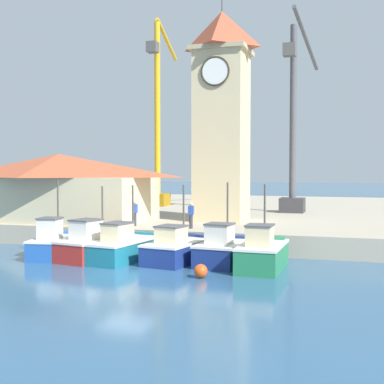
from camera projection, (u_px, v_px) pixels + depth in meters
ground_plane at (126, 273)px, 25.46m from camera, size 300.00×300.00×0.00m
quay_wharf at (242, 214)px, 50.73m from camera, size 120.00×40.00×1.26m
fishing_boat_far_left at (55, 244)px, 29.91m from camera, size 2.53×4.35×4.32m
fishing_boat_left_outer at (95, 245)px, 29.50m from camera, size 2.91×5.20×3.98m
fishing_boat_left_inner at (126, 247)px, 28.95m from camera, size 2.63×5.41×4.06m
fishing_boat_mid_left at (178, 249)px, 28.45m from camera, size 2.91×4.99×4.10m
fishing_boat_center at (224, 250)px, 27.83m from camera, size 2.48×4.37×4.25m
fishing_boat_mid_right at (262, 253)px, 26.38m from camera, size 2.16×4.40×4.18m
clock_tower at (222, 112)px, 37.55m from camera, size 3.92×3.92×16.27m
warehouse_left at (58, 187)px, 37.70m from camera, size 13.19×6.80×4.71m
port_crane_near at (294, 137)px, 44.75m from camera, size 2.39×10.57×17.17m
port_crane_far at (158, 136)px, 52.02m from camera, size 2.00×7.45×18.22m
mooring_buoy at (201, 271)px, 24.35m from camera, size 0.64×0.64×0.64m
dock_worker_near_tower at (191, 215)px, 32.91m from camera, size 0.34×0.22×1.62m
dock_worker_along_quay at (135, 213)px, 34.32m from camera, size 0.34×0.22×1.62m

